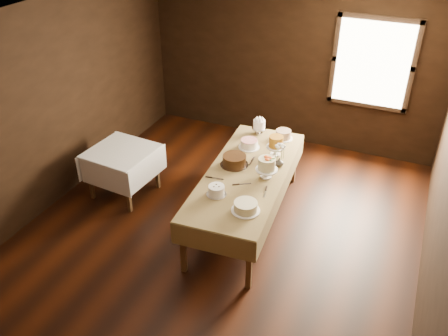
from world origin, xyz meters
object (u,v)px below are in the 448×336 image
cake_server_b (265,194)px  display_table (247,176)px  cake_speckled (283,135)px  cake_caramel (276,147)px  cake_swirl (216,191)px  cake_server_a (245,184)px  cake_chocolate (234,161)px  cake_cream (246,207)px  cake_lattice (249,144)px  cake_server_e (218,179)px  flower_vase (279,162)px  cake_server_d (272,164)px  side_table (122,155)px  cake_meringue (259,127)px  cake_server_c (253,159)px  cake_flowers (267,169)px

cake_server_b → display_table: bearing=-146.0°
cake_speckled → cake_caramel: 0.50m
cake_swirl → cake_server_a: cake_swirl is taller
cake_chocolate → cake_server_b: cake_chocolate is taller
cake_cream → cake_lattice: bearing=109.5°
cake_swirl → cake_server_e: cake_swirl is taller
cake_cream → flower_vase: flower_vase is taller
cake_server_d → display_table: bearing=179.8°
side_table → cake_meringue: cake_meringue is taller
cake_speckled → flower_vase: size_ratio=2.33×
cake_lattice → cake_cream: 1.48m
display_table → cake_speckled: size_ratio=9.15×
cake_cream → cake_server_d: size_ratio=1.55×
cake_server_c → display_table: bearing=-177.0°
cake_caramel → cake_cream: (0.09, -1.35, -0.07)m
flower_vase → display_table: bearing=-137.4°
cake_server_a → cake_server_d: 0.61m
cake_server_d → cake_server_a: bearing=-158.8°
display_table → cake_server_b: 0.54m
cake_lattice → cake_server_e: cake_lattice is taller
cake_chocolate → cake_flowers: cake_flowers is taller
side_table → cake_flowers: 2.18m
cake_server_c → cake_speckled: bearing=-19.0°
cake_server_e → cake_meringue: bearing=80.1°
cake_speckled → cake_server_a: size_ratio=1.19×
cake_server_c → cake_meringue: bearing=9.9°
cake_meringue → cake_lattice: size_ratio=0.77×
display_table → cake_server_d: (0.23, 0.33, 0.06)m
cake_swirl → flower_vase: bearing=62.4°
cake_meringue → cake_server_d: (0.46, -0.75, -0.10)m
side_table → cake_meringue: size_ratio=3.94×
cake_server_b → cake_caramel: bearing=179.5°
cake_chocolate → cake_server_c: size_ratio=1.58×
cake_server_b → cake_server_c: same height
cake_flowers → cake_server_b: (0.11, -0.36, -0.12)m
cake_caramel → cake_server_a: (-0.11, -0.84, -0.12)m
cake_server_c → cake_caramel: bearing=-48.8°
cake_server_c → cake_server_e: (-0.24, -0.63, 0.00)m
side_table → cake_flowers: bearing=2.1°
cake_swirl → cake_server_b: bearing=25.0°
cake_server_d → cake_lattice: bearing=91.6°
cake_server_a → flower_vase: flower_vase is taller
side_table → cake_server_e: bearing=-7.1°
cake_speckled → flower_vase: 0.78m
cake_caramel → cake_server_c: 0.36m
cake_server_e → flower_vase: flower_vase is taller
cake_cream → cake_server_a: cake_cream is taller
cake_flowers → flower_vase: size_ratio=2.37×
cake_server_a → flower_vase: 0.63m
side_table → cake_server_d: size_ratio=3.90×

